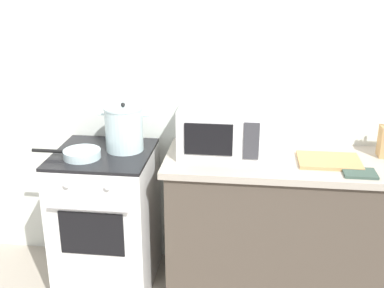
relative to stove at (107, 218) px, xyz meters
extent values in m
cube|color=silver|center=(0.65, 0.37, 0.79)|extent=(4.40, 0.10, 2.50)
cube|color=#4C4238|center=(1.25, 0.02, -0.02)|extent=(1.64, 0.56, 0.88)
cube|color=#ADA393|center=(1.25, 0.02, 0.44)|extent=(1.70, 0.60, 0.04)
cube|color=white|center=(0.00, 0.00, -0.01)|extent=(0.60, 0.60, 0.90)
cube|color=black|center=(0.00, 0.00, 0.45)|extent=(0.60, 0.60, 0.02)
cube|color=black|center=(0.00, -0.30, 0.06)|extent=(0.39, 0.01, 0.28)
cylinder|color=silver|center=(0.00, -0.33, 0.24)|extent=(0.48, 0.02, 0.02)
cylinder|color=silver|center=(-0.12, -0.31, 0.38)|extent=(0.04, 0.02, 0.04)
cylinder|color=silver|center=(0.12, -0.31, 0.38)|extent=(0.04, 0.02, 0.04)
cylinder|color=silver|center=(0.13, 0.06, 0.59)|extent=(0.23, 0.23, 0.27)
cylinder|color=silver|center=(0.13, 0.06, 0.73)|extent=(0.24, 0.24, 0.01)
sphere|color=black|center=(0.13, 0.06, 0.75)|extent=(0.03, 0.03, 0.03)
cylinder|color=silver|center=(-0.01, 0.06, 0.69)|extent=(0.05, 0.01, 0.01)
cylinder|color=silver|center=(0.27, 0.06, 0.69)|extent=(0.05, 0.01, 0.01)
cylinder|color=silver|center=(-0.09, -0.10, 0.48)|extent=(0.22, 0.22, 0.05)
cylinder|color=black|center=(-0.31, -0.10, 0.49)|extent=(0.20, 0.02, 0.02)
cube|color=white|center=(0.73, 0.08, 0.61)|extent=(0.50, 0.36, 0.30)
cube|color=black|center=(0.67, -0.10, 0.61)|extent=(0.28, 0.01, 0.19)
cube|color=#38383D|center=(0.91, -0.10, 0.61)|extent=(0.09, 0.01, 0.22)
cube|color=tan|center=(1.37, 0.00, 0.47)|extent=(0.36, 0.26, 0.02)
cube|color=#384C42|center=(1.52, -0.16, 0.47)|extent=(0.18, 0.14, 0.02)
camera|label=1|loc=(0.89, -2.73, 1.55)|focal=45.51mm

